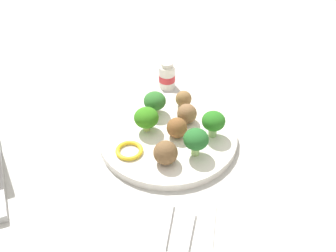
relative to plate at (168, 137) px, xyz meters
name	(u,v)px	position (x,y,z in m)	size (l,w,h in m)	color
ground_plane	(168,139)	(0.00, 0.00, -0.01)	(4.00, 4.00, 0.00)	#B2B2AD
plate	(168,137)	(0.00, 0.00, 0.00)	(0.28, 0.28, 0.02)	white
broccoli_floret_mid_right	(196,140)	(0.06, 0.06, 0.04)	(0.05, 0.05, 0.06)	#A3D078
broccoli_floret_near_rim	(155,101)	(-0.07, -0.03, 0.04)	(0.05, 0.05, 0.05)	#A1CF7E
broccoli_floret_front_left	(213,122)	(0.00, 0.09, 0.04)	(0.05, 0.05, 0.06)	#8FC071
broccoli_floret_back_right	(146,118)	(-0.01, -0.04, 0.04)	(0.05, 0.05, 0.05)	#A5C668
meatball_front_left	(164,153)	(0.08, 0.00, 0.03)	(0.05, 0.05, 0.05)	brown
meatball_back_left	(177,128)	(0.01, 0.02, 0.03)	(0.04, 0.04, 0.04)	brown
meatball_center	(187,114)	(-0.04, 0.04, 0.03)	(0.04, 0.04, 0.04)	brown
meatball_mid_left	(184,99)	(-0.10, 0.03, 0.03)	(0.04, 0.04, 0.04)	brown
pepper_ring_front_left	(129,151)	(0.06, -0.07, 0.01)	(0.05, 0.05, 0.01)	yellow
napkin	(175,242)	(0.25, 0.02, -0.01)	(0.17, 0.12, 0.01)	white
fork	(186,246)	(0.26, 0.04, 0.00)	(0.12, 0.03, 0.01)	silver
knife	(163,243)	(0.25, 0.01, 0.00)	(0.15, 0.03, 0.01)	silver
yogurt_bottle	(167,76)	(-0.19, -0.01, 0.02)	(0.04, 0.04, 0.07)	white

